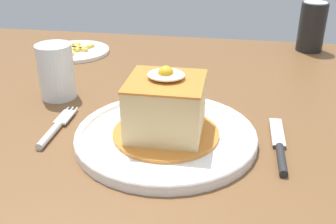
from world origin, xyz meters
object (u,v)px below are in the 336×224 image
Objects in this scene: soda_can at (312,27)px; drinking_glass at (57,75)px; main_plate at (166,135)px; knife at (280,151)px; fork at (54,129)px; side_plate_fries at (76,51)px.

soda_can reaches higher than drinking_glass.
drinking_glass is at bearing 150.90° from main_plate.
soda_can reaches higher than knife.
main_plate is at bearing 1.69° from fork.
soda_can reaches higher than main_plate.
fork is 0.42m from side_plate_fries.
fork and knife have the same top height.
side_plate_fries is (-0.48, 0.41, -0.00)m from knife.
knife is 0.54m from soda_can.
main_plate is 0.59m from soda_can.
fork is at bearing -131.97° from soda_can.
side_plate_fries reaches higher than knife.
fork is 1.14× the size of soda_can.
soda_can is 1.18× the size of drinking_glass.
drinking_glass is (-0.05, 0.14, 0.04)m from fork.
main_plate is 2.02× the size of fork.
fork is 0.85× the size of knife.
fork is 0.15m from drinking_glass.
main_plate is 0.18m from knife.
soda_can is at bearing 36.66° from drinking_glass.
fork is at bearing 178.89° from knife.
main_plate is 1.73× the size of knife.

